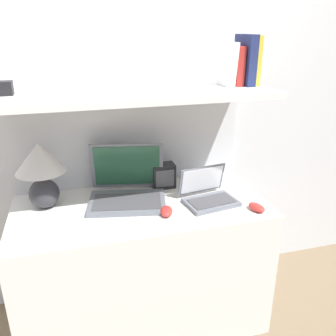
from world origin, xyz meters
TOP-DOWN VIEW (x-y plane):
  - wall_back at (0.00, 0.64)m, footprint 6.00×0.05m
  - desk at (0.00, 0.29)m, footprint 1.25×0.58m
  - back_riser at (0.00, 0.60)m, footprint 1.25×0.04m
  - shelf at (0.00, 0.36)m, footprint 1.25×0.52m
  - table_lamp at (-0.46, 0.40)m, footprint 0.24×0.24m
  - laptop_large at (-0.05, 0.37)m, footprint 0.43×0.38m
  - laptop_small at (0.34, 0.24)m, footprint 0.28×0.24m
  - computer_mouse at (0.10, 0.17)m, footprint 0.08×0.11m
  - second_mouse at (0.53, 0.09)m, footprint 0.08×0.11m
  - router_box at (0.16, 0.48)m, footprint 0.13×0.09m
  - book_yellow at (0.58, 0.36)m, footprint 0.02×0.14m
  - book_navy at (0.55, 0.36)m, footprint 0.04×0.17m
  - book_red at (0.50, 0.36)m, footprint 0.04×0.13m
  - book_white at (0.45, 0.36)m, footprint 0.05×0.14m
  - shelf_gadget at (-0.55, 0.36)m, footprint 0.08×0.06m

SIDE VIEW (x-z plane):
  - desk at x=0.00m, z-range 0.00..0.72m
  - back_riser at x=0.00m, z-range 0.00..1.25m
  - computer_mouse at x=0.10m, z-range 0.72..0.75m
  - second_mouse at x=0.53m, z-range 0.72..0.75m
  - laptop_small at x=0.34m, z-range 0.67..0.84m
  - laptop_large at x=-0.05m, z-range 0.63..0.91m
  - router_box at x=0.16m, z-range 0.72..0.85m
  - table_lamp at x=-0.46m, z-range 0.76..1.09m
  - wall_back at x=0.00m, z-range 0.00..2.40m
  - shelf at x=0.00m, z-range 1.25..1.28m
  - shelf_gadget at x=-0.55m, z-range 1.28..1.34m
  - book_red at x=0.50m, z-range 1.28..1.46m
  - book_white at x=0.45m, z-range 1.28..1.48m
  - book_yellow at x=0.58m, z-range 1.28..1.51m
  - book_navy at x=0.55m, z-range 1.28..1.51m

